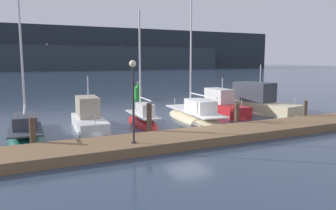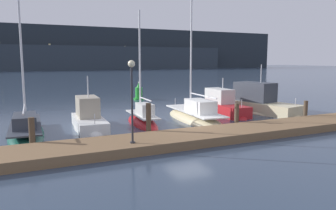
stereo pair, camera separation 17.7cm
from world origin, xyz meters
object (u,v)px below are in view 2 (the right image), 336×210
motorboat_berth_2 (89,123)px  channel_buoy (139,93)px  sailboat_berth_3 (143,122)px  motorboat_berth_5 (222,109)px  dock_lamppost (132,88)px  sailboat_berth_4 (195,118)px  motorboat_berth_6 (260,106)px  sailboat_berth_1 (26,133)px

motorboat_berth_2 → channel_buoy: size_ratio=2.81×
sailboat_berth_3 → motorboat_berth_5: bearing=10.3°
motorboat_berth_5 → dock_lamppost: (-9.95, -7.25, 2.61)m
sailboat_berth_4 → motorboat_berth_6: (6.67, 0.99, 0.33)m
sailboat_berth_1 → motorboat_berth_2: size_ratio=1.93×
sailboat_berth_1 → motorboat_berth_5: 14.37m
sailboat_berth_1 → motorboat_berth_5: (14.30, 1.36, 0.23)m
sailboat_berth_1 → sailboat_berth_4: size_ratio=0.96×
channel_buoy → sailboat_berth_1: bearing=-131.3°
motorboat_berth_2 → sailboat_berth_3: 3.45m
motorboat_berth_2 → channel_buoy: (8.06, 12.92, 0.41)m
sailboat_berth_3 → sailboat_berth_4: (3.87, -0.16, -0.00)m
motorboat_berth_2 → channel_buoy: bearing=58.1°
sailboat_berth_1 → motorboat_berth_5: size_ratio=1.76×
sailboat_berth_3 → sailboat_berth_4: size_ratio=0.74×
sailboat_berth_3 → motorboat_berth_5: size_ratio=1.35×
motorboat_berth_5 → channel_buoy: 12.27m
sailboat_berth_4 → motorboat_berth_6: sailboat_berth_4 is taller
sailboat_berth_1 → channel_buoy: bearing=48.7°
motorboat_berth_2 → motorboat_berth_5: motorboat_berth_2 is taller
sailboat_berth_1 → motorboat_berth_2: 3.68m
motorboat_berth_5 → dock_lamppost: size_ratio=1.57×
motorboat_berth_6 → sailboat_berth_1: bearing=-177.1°
channel_buoy → sailboat_berth_3: bearing=-109.2°
sailboat_berth_4 → motorboat_berth_5: bearing=23.7°
sailboat_berth_3 → sailboat_berth_4: bearing=-2.4°
channel_buoy → motorboat_berth_2: bearing=-121.9°
motorboat_berth_6 → channel_buoy: 13.80m
sailboat_berth_4 → channel_buoy: (0.75, 13.46, 0.53)m
motorboat_berth_5 → sailboat_berth_3: bearing=-169.7°
sailboat_berth_1 → motorboat_berth_5: sailboat_berth_1 is taller
motorboat_berth_6 → dock_lamppost: size_ratio=2.01×
sailboat_berth_3 → sailboat_berth_1: bearing=-179.6°
sailboat_berth_1 → dock_lamppost: sailboat_berth_1 is taller
dock_lamppost → motorboat_berth_5: bearing=36.1°
sailboat_berth_3 → sailboat_berth_4: sailboat_berth_4 is taller
motorboat_berth_6 → motorboat_berth_2: bearing=-178.2°
sailboat_berth_1 → dock_lamppost: 7.85m
motorboat_berth_2 → sailboat_berth_3: bearing=-6.3°
sailboat_berth_1 → motorboat_berth_6: 17.65m
sailboat_berth_1 → motorboat_berth_2: bearing=6.7°
sailboat_berth_1 → sailboat_berth_3: size_ratio=1.30×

